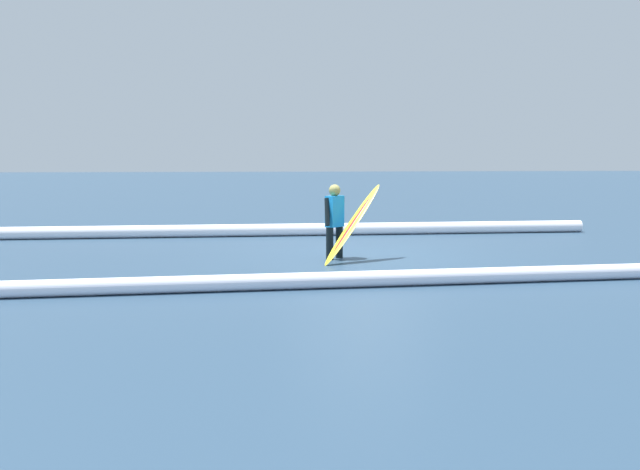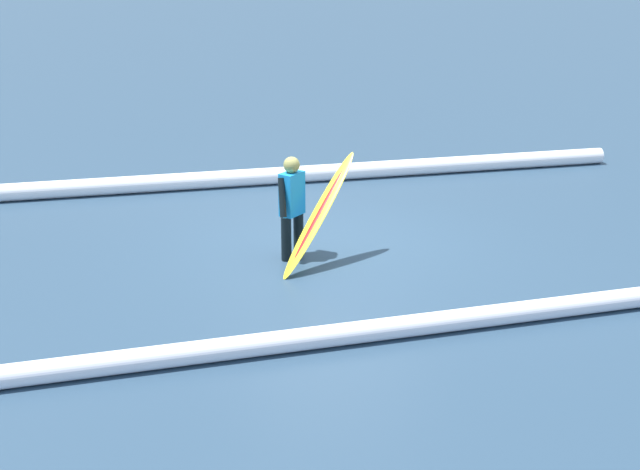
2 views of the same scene
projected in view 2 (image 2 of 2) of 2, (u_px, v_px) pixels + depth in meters
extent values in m
plane|color=#2A435A|center=(331.00, 243.00, 12.22)|extent=(122.13, 122.13, 0.00)
cylinder|color=black|center=(298.00, 233.00, 11.71)|extent=(0.14, 0.14, 0.62)
cylinder|color=black|center=(286.00, 239.00, 11.49)|extent=(0.14, 0.14, 0.62)
cube|color=#198CD8|center=(292.00, 194.00, 11.40)|extent=(0.38, 0.38, 0.59)
sphere|color=#97914D|center=(292.00, 165.00, 11.27)|extent=(0.22, 0.22, 0.22)
cylinder|color=black|center=(301.00, 190.00, 11.57)|extent=(0.09, 0.20, 0.53)
cylinder|color=black|center=(282.00, 198.00, 11.24)|extent=(0.09, 0.22, 0.53)
ellipsoid|color=yellow|center=(319.00, 214.00, 11.23)|extent=(1.29, 1.10, 1.43)
ellipsoid|color=red|center=(319.00, 214.00, 11.23)|extent=(0.97, 0.80, 1.15)
cylinder|color=white|center=(134.00, 185.00, 14.58)|extent=(17.73, 0.71, 0.30)
cylinder|color=white|center=(164.00, 357.00, 8.68)|extent=(19.29, 1.49, 0.24)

